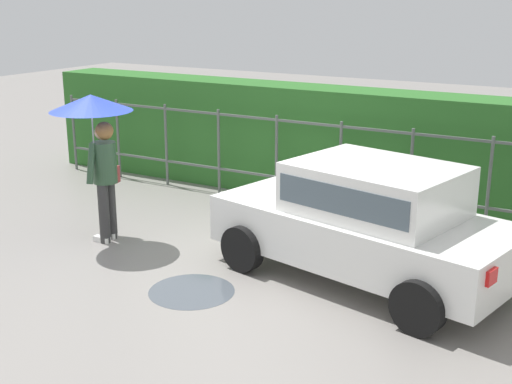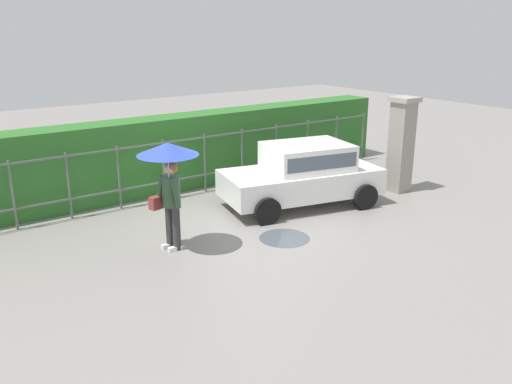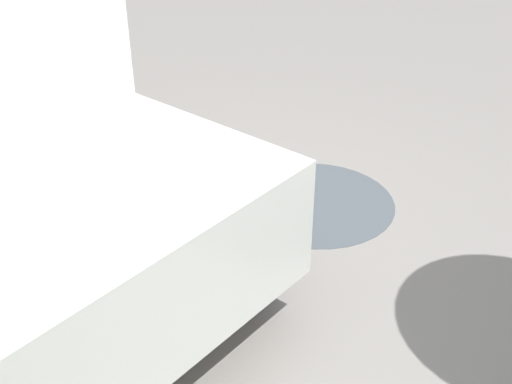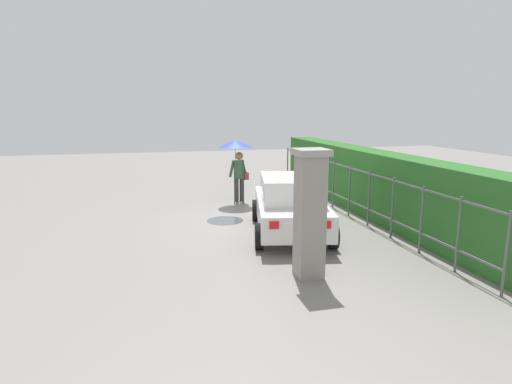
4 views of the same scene
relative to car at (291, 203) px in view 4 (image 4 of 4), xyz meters
The scene contains 7 objects.
ground_plane 1.78m from the car, 167.74° to the right, with size 40.00×40.00×0.00m, color gray.
car is the anchor object (origin of this frame).
pedestrian 3.90m from the car, behind, with size 1.13×1.13×2.10m.
gate_pillar 2.84m from the car, 11.78° to the right, with size 0.60×0.60×2.42m.
fence_section 2.64m from the car, 120.49° to the left, with size 11.52×0.05×1.50m.
hedge_row 3.31m from the car, 113.91° to the left, with size 12.47×0.90×1.90m, color #2D6B28.
puddle_near 2.30m from the car, 140.08° to the right, with size 1.03×1.03×0.00m, color #4C545B.
Camera 4 is at (11.47, -3.09, 3.14)m, focal length 30.01 mm.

